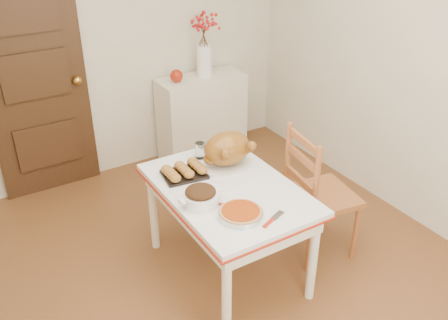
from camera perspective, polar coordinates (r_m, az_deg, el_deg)
floor at (r=3.63m, az=0.58°, el=-14.03°), size 3.50×4.00×0.00m
wall_back at (r=4.64m, az=-12.92°, el=12.99°), size 3.50×0.00×2.50m
wall_right at (r=4.07m, az=22.36°, el=9.29°), size 0.00×4.00×2.50m
door_back at (r=4.51m, az=-20.89°, el=8.40°), size 0.85×0.06×2.06m
sideboard at (r=5.02m, az=-2.57°, el=4.94°), size 0.86×0.38×0.86m
kitchen_table at (r=3.51m, az=0.43°, el=-8.09°), size 0.83×1.21×0.72m
chair_oak at (r=3.69m, az=11.24°, el=-3.75°), size 0.52×0.52×1.03m
berry_vase at (r=4.79m, az=-2.33°, el=13.23°), size 0.33×0.33×0.64m
apple at (r=4.73m, az=-5.50°, el=9.64°), size 0.12×0.12×0.12m
turkey_platter at (r=3.48m, az=0.37°, el=1.14°), size 0.42×0.35×0.26m
pumpkin_pie at (r=3.01m, az=1.94°, el=-6.05°), size 0.31×0.31×0.06m
stuffing_dish at (r=3.11m, az=-2.71°, el=-4.13°), size 0.29×0.23×0.11m
rolls_tray at (r=3.41m, az=-4.61°, el=-1.25°), size 0.32×0.27×0.08m
pie_server at (r=3.00m, az=5.69°, el=-6.77°), size 0.22×0.13×0.01m
carving_knife at (r=3.11m, az=0.30°, el=-5.23°), size 0.21×0.22×0.01m
drinking_glass at (r=3.62m, az=-2.79°, el=1.11°), size 0.09×0.09×0.12m
shaker_pair at (r=3.75m, az=1.18°, el=1.90°), size 0.09×0.05×0.08m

